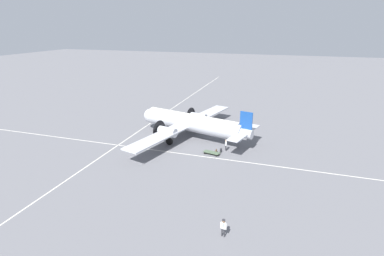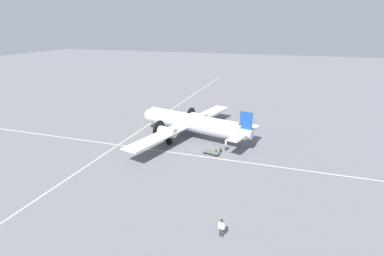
# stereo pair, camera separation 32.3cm
# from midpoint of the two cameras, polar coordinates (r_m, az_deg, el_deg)

# --- Properties ---
(ground_plane) EXTENTS (300.00, 300.00, 0.00)m
(ground_plane) POSITION_cam_midpoint_polar(r_m,az_deg,el_deg) (48.06, 0.19, -1.84)
(ground_plane) COLOR slate
(apron_line_eastwest) EXTENTS (120.00, 0.16, 0.01)m
(apron_line_eastwest) POSITION_cam_midpoint_polar(r_m,az_deg,el_deg) (51.69, -9.97, -0.61)
(apron_line_eastwest) COLOR silver
(apron_line_eastwest) RESTS_ON ground_plane
(apron_line_northsouth) EXTENTS (0.16, 120.00, 0.01)m
(apron_line_northsouth) POSITION_cam_midpoint_polar(r_m,az_deg,el_deg) (42.41, -2.56, -4.79)
(apron_line_northsouth) COLOR silver
(apron_line_northsouth) RESTS_ON ground_plane
(airliner_main) EXTENTS (25.87, 19.74, 5.68)m
(airliner_main) POSITION_cam_midpoint_polar(r_m,az_deg,el_deg) (47.44, -0.21, 1.06)
(airliner_main) COLOR silver
(airliner_main) RESTS_ON ground_plane
(crew_foreground) EXTENTS (0.33, 0.56, 1.68)m
(crew_foreground) POSITION_cam_midpoint_polar(r_m,az_deg,el_deg) (26.67, 6.00, -18.09)
(crew_foreground) COLOR #2D2D33
(crew_foreground) RESTS_ON ground_plane
(passenger_boarding) EXTENTS (0.54, 0.33, 1.70)m
(passenger_boarding) POSITION_cam_midpoint_polar(r_m,az_deg,el_deg) (43.05, 6.65, -3.04)
(passenger_boarding) COLOR #2D2D33
(passenger_boarding) RESTS_ON ground_plane
(suitcase_near_door) EXTENTS (0.47, 0.13, 0.56)m
(suitcase_near_door) POSITION_cam_midpoint_polar(r_m,az_deg,el_deg) (42.42, 4.78, -4.46)
(suitcase_near_door) COLOR brown
(suitcase_near_door) RESTS_ON ground_plane
(suitcase_upright_spare) EXTENTS (0.50, 0.15, 0.61)m
(suitcase_upright_spare) POSITION_cam_midpoint_polar(r_m,az_deg,el_deg) (42.66, 5.68, -4.31)
(suitcase_upright_spare) COLOR #232328
(suitcase_upright_spare) RESTS_ON ground_plane
(baggage_cart) EXTENTS (1.38, 2.47, 0.56)m
(baggage_cart) POSITION_cam_midpoint_polar(r_m,az_deg,el_deg) (41.96, 3.94, -4.69)
(baggage_cart) COLOR #4C6047
(baggage_cart) RESTS_ON ground_plane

